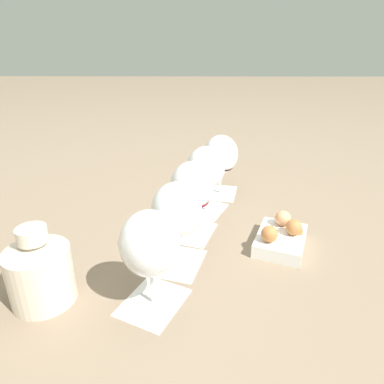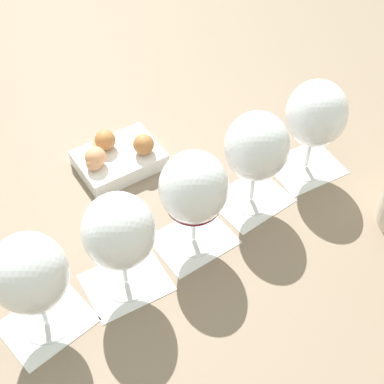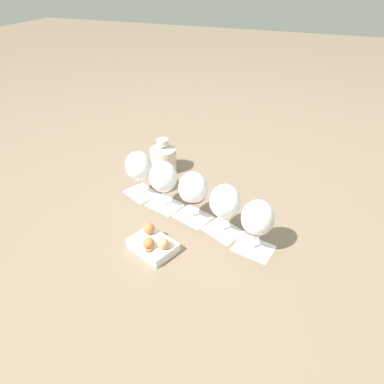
# 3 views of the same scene
# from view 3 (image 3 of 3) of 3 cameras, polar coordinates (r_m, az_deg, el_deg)

# --- Properties ---
(ground_plane) EXTENTS (8.00, 8.00, 0.00)m
(ground_plane) POSITION_cam_3_polar(r_m,az_deg,el_deg) (1.19, 0.03, -4.36)
(ground_plane) COLOR #7F6B56
(tasting_card_0) EXTENTS (0.15, 0.13, 0.00)m
(tasting_card_0) POSITION_cam_3_polar(r_m,az_deg,el_deg) (1.33, -8.48, -0.14)
(tasting_card_0) COLOR white
(tasting_card_0) RESTS_ON ground_plane
(tasting_card_1) EXTENTS (0.14, 0.12, 0.00)m
(tasting_card_1) POSITION_cam_3_polar(r_m,az_deg,el_deg) (1.26, -4.55, -2.12)
(tasting_card_1) COLOR white
(tasting_card_1) RESTS_ON ground_plane
(tasting_card_2) EXTENTS (0.14, 0.13, 0.00)m
(tasting_card_2) POSITION_cam_3_polar(r_m,az_deg,el_deg) (1.20, 0.06, -4.07)
(tasting_card_2) COLOR white
(tasting_card_2) RESTS_ON ground_plane
(tasting_card_3) EXTENTS (0.14, 0.13, 0.00)m
(tasting_card_3) POSITION_cam_3_polar(r_m,az_deg,el_deg) (1.14, 5.18, -6.39)
(tasting_card_3) COLOR white
(tasting_card_3) RESTS_ON ground_plane
(tasting_card_4) EXTENTS (0.13, 0.11, 0.00)m
(tasting_card_4) POSITION_cam_3_polar(r_m,az_deg,el_deg) (1.09, 10.24, -9.18)
(tasting_card_4) COLOR white
(tasting_card_4) RESTS_ON ground_plane
(wine_glass_0) EXTENTS (0.10, 0.10, 0.17)m
(wine_glass_0) POSITION_cam_3_polar(r_m,az_deg,el_deg) (1.27, -8.90, 4.02)
(wine_glass_0) COLOR white
(wine_glass_0) RESTS_ON tasting_card_0
(wine_glass_1) EXTENTS (0.10, 0.10, 0.17)m
(wine_glass_1) POSITION_cam_3_polar(r_m,az_deg,el_deg) (1.19, -4.78, 2.22)
(wine_glass_1) COLOR white
(wine_glass_1) RESTS_ON tasting_card_1
(wine_glass_2) EXTENTS (0.10, 0.10, 0.17)m
(wine_glass_2) POSITION_cam_3_polar(r_m,az_deg,el_deg) (1.13, 0.07, 0.40)
(wine_glass_2) COLOR white
(wine_glass_2) RESTS_ON tasting_card_2
(wine_glass_3) EXTENTS (0.10, 0.10, 0.17)m
(wine_glass_3) POSITION_cam_3_polar(r_m,az_deg,el_deg) (1.07, 5.48, -1.85)
(wine_glass_3) COLOR white
(wine_glass_3) RESTS_ON tasting_card_3
(wine_glass_4) EXTENTS (0.10, 0.10, 0.17)m
(wine_glass_4) POSITION_cam_3_polar(r_m,az_deg,el_deg) (1.02, 10.86, -4.60)
(wine_glass_4) COLOR white
(wine_glass_4) RESTS_ON tasting_card_4
(ceramic_vase) EXTENTS (0.11, 0.11, 0.14)m
(ceramic_vase) POSITION_cam_3_polar(r_m,az_deg,el_deg) (1.44, -4.81, 5.79)
(ceramic_vase) COLOR beige
(ceramic_vase) RESTS_ON ground_plane
(snack_dish) EXTENTS (0.17, 0.14, 0.07)m
(snack_dish) POSITION_cam_3_polar(r_m,az_deg,el_deg) (1.06, -6.44, -8.58)
(snack_dish) COLOR white
(snack_dish) RESTS_ON ground_plane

